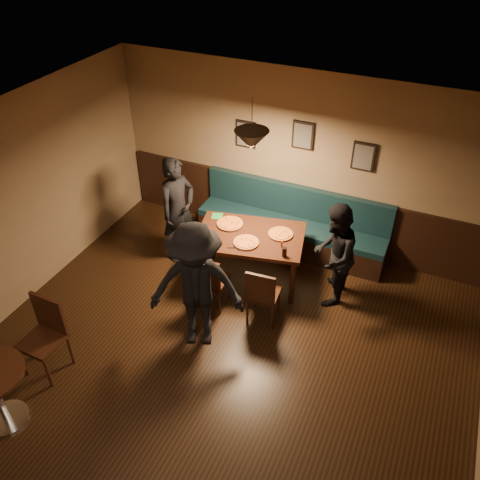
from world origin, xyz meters
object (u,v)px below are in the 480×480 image
Objects in this scene: chair_near_left at (212,279)px; cafe_chair_far at (42,340)px; booth_bench at (291,222)px; soda_glass at (284,252)px; diner_right at (334,255)px; tabasco_bottle at (282,244)px; diner_front at (196,287)px; diner_left at (178,210)px; chair_near_right at (264,293)px; dining_table at (250,257)px.

cafe_chair_far is at bearing -127.93° from chair_near_left.
booth_bench is 1.31m from soda_glass.
booth_bench is 21.44× the size of soda_glass.
diner_right reaches higher than tabasco_bottle.
cafe_chair_far is at bearing -161.71° from diner_front.
chair_near_left is 0.53× the size of diner_left.
booth_bench is 1.74m from chair_near_left.
diner_left reaches higher than cafe_chair_far.
tabasco_bottle is (0.01, 0.59, 0.41)m from chair_near_right.
dining_table is at bearing 66.70° from chair_near_left.
diner_front is (-1.31, -1.45, 0.13)m from diner_right.
dining_table is (-0.29, -0.96, -0.10)m from booth_bench.
soda_glass is (0.60, -0.26, 0.47)m from dining_table.
dining_table is 0.68m from tabasco_bottle.
diner_right is at bearing 13.11° from tabasco_bottle.
diner_front reaches higher than chair_near_right.
chair_near_left is 0.81m from diner_front.
diner_front is 1.90m from cafe_chair_far.
diner_right is at bearing 25.34° from chair_near_left.
dining_table is 13.82× the size of tabasco_bottle.
diner_right reaches higher than chair_near_left.
dining_table is 0.88× the size of diner_left.
dining_table is 1.29m from diner_left.
diner_front is (0.13, -0.67, 0.44)m from chair_near_left.
diner_front is 1.32m from soda_glass.
diner_left is 2.40m from diner_right.
dining_table is at bearing 170.90° from tabasco_bottle.
chair_near_right is at bearing -0.77° from chair_near_left.
chair_near_right is at bearing -135.85° from cafe_chair_far.
diner_right is at bearing -134.70° from cafe_chair_far.
dining_table is 1.68× the size of chair_near_right.
diner_front reaches higher than dining_table.
diner_left is (-0.95, 0.78, 0.40)m from chair_near_left.
booth_bench is 1.68× the size of diner_front.
diner_left is 1.72m from tabasco_bottle.
diner_front reaches higher than tabasco_bottle.
cafe_chair_far is (-2.06, -2.47, -0.35)m from tabasco_bottle.
soda_glass reaches higher than chair_near_right.
chair_near_left is at bearing -108.32° from booth_bench.
diner_right is at bearing -44.26° from booth_bench.
chair_near_right is 0.88× the size of cafe_chair_far.
booth_bench is 1.77m from diner_left.
soda_glass is (-0.59, -0.34, 0.11)m from diner_right.
diner_front reaches higher than booth_bench.
chair_near_right is 6.38× the size of soda_glass.
soda_glass is at bearing -63.67° from diner_right.
chair_near_left is 8.28× the size of tabasco_bottle.
diner_front is at bearing -45.94° from diner_right.
soda_glass is at bearing -82.06° from diner_left.
diner_left is 15.62× the size of tabasco_bottle.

